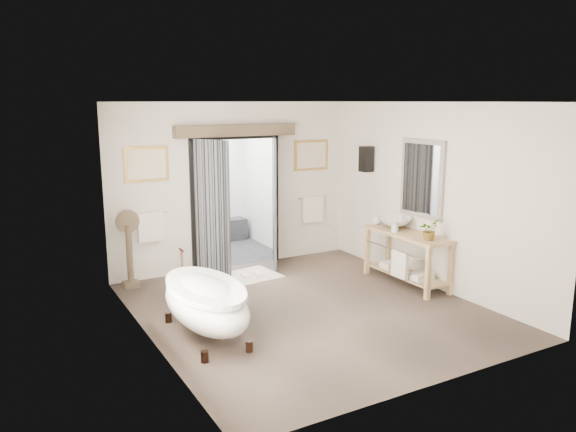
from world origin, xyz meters
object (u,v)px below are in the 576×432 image
at_px(clawfoot_tub, 205,302).
at_px(rug, 243,277).
at_px(vanity, 406,254).
at_px(basin, 395,223).

height_order(clawfoot_tub, rug, clawfoot_tub).
distance_m(vanity, rug, 2.72).
bearing_deg(basin, rug, 167.90).
bearing_deg(vanity, rug, 143.74).
xyz_separation_m(clawfoot_tub, vanity, (3.56, 0.36, 0.05)).
xyz_separation_m(rug, basin, (2.20, -1.23, 0.94)).
height_order(vanity, basin, basin).
xyz_separation_m(vanity, rug, (-2.16, 1.58, -0.50)).
relative_size(vanity, basin, 2.93).
relative_size(rug, basin, 2.20).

